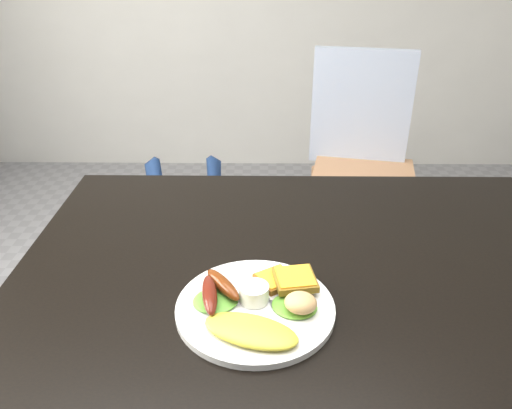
{
  "coord_description": "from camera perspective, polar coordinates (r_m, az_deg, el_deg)",
  "views": [
    {
      "loc": [
        -0.1,
        -0.88,
        1.34
      ],
      "look_at": [
        -0.11,
        -0.06,
        0.9
      ],
      "focal_mm": 35.0,
      "sensor_mm": 36.0,
      "label": 1
    }
  ],
  "objects": [
    {
      "name": "potato_salad",
      "position": [
        0.88,
        5.13,
        -11.11
      ],
      "size": [
        0.07,
        0.07,
        0.03
      ],
      "primitive_type": "ellipsoid",
      "rotation": [
        0.0,
        0.0,
        -0.24
      ],
      "color": "beige",
      "rests_on": "lettuce_right"
    },
    {
      "name": "sausage_a",
      "position": [
        0.9,
        -5.33,
        -10.21
      ],
      "size": [
        0.04,
        0.11,
        0.03
      ],
      "primitive_type": "ellipsoid",
      "rotation": [
        0.0,
        0.0,
        0.15
      ],
      "color": "#62150E",
      "rests_on": "lettuce_left"
    },
    {
      "name": "lettuce_right",
      "position": [
        0.9,
        4.41,
        -11.47
      ],
      "size": [
        0.1,
        0.1,
        0.01
      ],
      "primitive_type": "ellipsoid",
      "rotation": [
        0.0,
        0.0,
        -0.34
      ],
      "color": "#44981B",
      "rests_on": "plate"
    },
    {
      "name": "toast_b",
      "position": [
        0.94,
        4.47,
        -8.56
      ],
      "size": [
        0.09,
        0.09,
        0.01
      ],
      "primitive_type": "cube",
      "rotation": [
        0.0,
        0.0,
        0.16
      ],
      "color": "olive",
      "rests_on": "toast_a"
    },
    {
      "name": "plate",
      "position": [
        0.91,
        -0.09,
        -11.76
      ],
      "size": [
        0.28,
        0.28,
        0.01
      ],
      "primitive_type": "cylinder",
      "color": "white",
      "rests_on": "dining_table"
    },
    {
      "name": "sausage_b",
      "position": [
        0.92,
        -3.8,
        -9.1
      ],
      "size": [
        0.08,
        0.1,
        0.03
      ],
      "primitive_type": "ellipsoid",
      "rotation": [
        0.0,
        0.0,
        0.61
      ],
      "color": "#68240A",
      "rests_on": "lettuce_left"
    },
    {
      "name": "toast_a",
      "position": [
        0.96,
        2.27,
        -8.57
      ],
      "size": [
        0.09,
        0.09,
        0.01
      ],
      "primitive_type": "cube",
      "rotation": [
        0.0,
        0.0,
        0.56
      ],
      "color": "brown",
      "rests_on": "plate"
    },
    {
      "name": "person",
      "position": [
        1.7,
        -6.81,
        11.58
      ],
      "size": [
        0.7,
        0.55,
        1.72
      ],
      "primitive_type": "imported",
      "rotation": [
        0.0,
        0.0,
        3.39
      ],
      "color": "navy",
      "rests_on": "ground"
    },
    {
      "name": "dining_table",
      "position": [
        1.07,
        5.99,
        -6.73
      ],
      "size": [
        1.2,
        0.8,
        0.04
      ],
      "primitive_type": "cube",
      "color": "black",
      "rests_on": "ground"
    },
    {
      "name": "omelette",
      "position": [
        0.84,
        -0.6,
        -14.22
      ],
      "size": [
        0.18,
        0.13,
        0.02
      ],
      "primitive_type": "ellipsoid",
      "rotation": [
        0.0,
        0.0,
        -0.34
      ],
      "color": "yellow",
      "rests_on": "plate"
    },
    {
      "name": "ramekin",
      "position": [
        0.9,
        -0.22,
        -10.09
      ],
      "size": [
        0.06,
        0.06,
        0.03
      ],
      "primitive_type": "cylinder",
      "rotation": [
        0.0,
        0.0,
        0.17
      ],
      "color": "white",
      "rests_on": "plate"
    },
    {
      "name": "dining_chair",
      "position": [
        2.13,
        12.13,
        2.74
      ],
      "size": [
        0.49,
        0.49,
        0.05
      ],
      "primitive_type": "cube",
      "rotation": [
        0.0,
        0.0,
        -0.19
      ],
      "color": "tan",
      "rests_on": "ground"
    },
    {
      "name": "fork",
      "position": [
        0.91,
        -2.76,
        -11.2
      ],
      "size": [
        0.14,
        0.03,
        0.0
      ],
      "primitive_type": "cube",
      "rotation": [
        0.0,
        0.0,
        0.12
      ],
      "color": "#ADAFB7",
      "rests_on": "plate"
    },
    {
      "name": "lettuce_left",
      "position": [
        0.91,
        -4.6,
        -10.82
      ],
      "size": [
        0.11,
        0.1,
        0.01
      ],
      "primitive_type": "ellipsoid",
      "rotation": [
        0.0,
        0.0,
        0.37
      ],
      "color": "green",
      "rests_on": "plate"
    }
  ]
}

